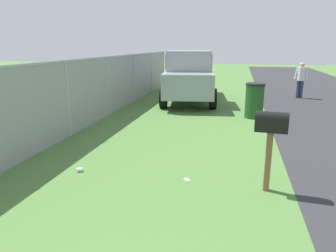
{
  "coord_description": "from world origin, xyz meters",
  "views": [
    {
      "loc": [
        0.64,
        -0.95,
        2.33
      ],
      "look_at": [
        5.82,
        0.23,
        0.92
      ],
      "focal_mm": 33.04,
      "sensor_mm": 36.0,
      "label": 1
    }
  ],
  "objects_px": {
    "mailbox": "(271,128)",
    "pedestrian": "(301,78)",
    "pickup_truck": "(189,75)",
    "trash_bin": "(254,100)"
  },
  "relations": [
    {
      "from": "mailbox",
      "to": "trash_bin",
      "type": "xyz_separation_m",
      "value": [
        5.36,
        -0.0,
        -0.49
      ]
    },
    {
      "from": "pickup_truck",
      "to": "trash_bin",
      "type": "relative_size",
      "value": 4.95
    },
    {
      "from": "pedestrian",
      "to": "pickup_truck",
      "type": "bearing_deg",
      "value": 125.02
    },
    {
      "from": "mailbox",
      "to": "pedestrian",
      "type": "distance_m",
      "value": 10.03
    },
    {
      "from": "trash_bin",
      "to": "pedestrian",
      "type": "bearing_deg",
      "value": -25.81
    },
    {
      "from": "pedestrian",
      "to": "trash_bin",
      "type": "bearing_deg",
      "value": 167.94
    },
    {
      "from": "mailbox",
      "to": "trash_bin",
      "type": "distance_m",
      "value": 5.39
    },
    {
      "from": "pickup_truck",
      "to": "pedestrian",
      "type": "bearing_deg",
      "value": 103.41
    },
    {
      "from": "mailbox",
      "to": "pedestrian",
      "type": "height_order",
      "value": "pedestrian"
    },
    {
      "from": "pickup_truck",
      "to": "trash_bin",
      "type": "xyz_separation_m",
      "value": [
        -2.6,
        -2.56,
        -0.53
      ]
    }
  ]
}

